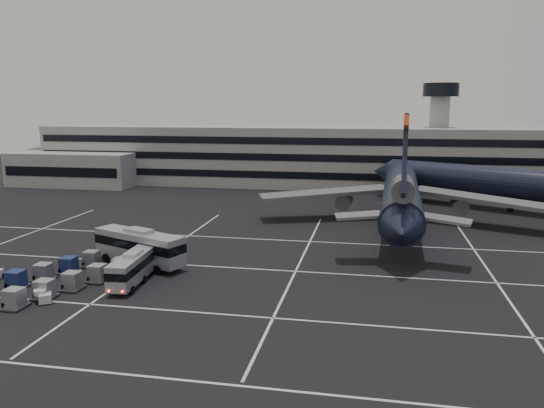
{
  "coord_description": "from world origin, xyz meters",
  "views": [
    {
      "loc": [
        20.39,
        -54.3,
        18.81
      ],
      "look_at": [
        6.32,
        19.13,
        5.0
      ],
      "focal_mm": 35.0,
      "sensor_mm": 36.0,
      "label": 1
    }
  ],
  "objects_px": {
    "uld_cluster": "(57,277)",
    "bus_far": "(139,245)",
    "trijet_main": "(401,193)",
    "bus_near": "(134,266)"
  },
  "relations": [
    {
      "from": "trijet_main",
      "to": "uld_cluster",
      "type": "xyz_separation_m",
      "value": [
        -37.2,
        -36.61,
        -4.31
      ]
    },
    {
      "from": "trijet_main",
      "to": "uld_cluster",
      "type": "relative_size",
      "value": 3.52
    },
    {
      "from": "trijet_main",
      "to": "bus_far",
      "type": "xyz_separation_m",
      "value": [
        -31.7,
        -28.17,
        -2.81
      ]
    },
    {
      "from": "trijet_main",
      "to": "bus_far",
      "type": "bearing_deg",
      "value": -135.83
    },
    {
      "from": "uld_cluster",
      "to": "bus_near",
      "type": "bearing_deg",
      "value": 16.35
    },
    {
      "from": "trijet_main",
      "to": "bus_far",
      "type": "relative_size",
      "value": 4.51
    },
    {
      "from": "trijet_main",
      "to": "uld_cluster",
      "type": "distance_m",
      "value": 52.38
    },
    {
      "from": "uld_cluster",
      "to": "bus_far",
      "type": "bearing_deg",
      "value": 56.9
    },
    {
      "from": "bus_near",
      "to": "uld_cluster",
      "type": "xyz_separation_m",
      "value": [
        -7.69,
        -2.25,
        -0.97
      ]
    },
    {
      "from": "bus_near",
      "to": "bus_far",
      "type": "height_order",
      "value": "bus_far"
    }
  ]
}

